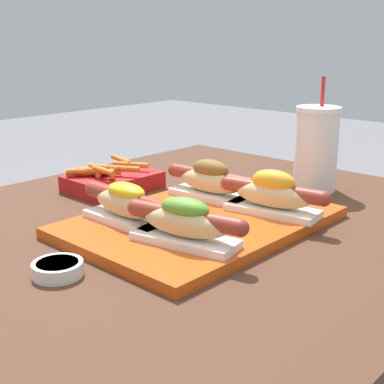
{
  "coord_description": "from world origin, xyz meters",
  "views": [
    {
      "loc": [
        -0.64,
        -0.61,
        1.05
      ],
      "look_at": [
        -0.0,
        -0.02,
        0.79
      ],
      "focal_mm": 50.0,
      "sensor_mm": 36.0,
      "label": 1
    }
  ],
  "objects_px": {
    "hot_dog_2": "(127,204)",
    "drink_cup": "(316,149)",
    "hot_dog_0": "(185,222)",
    "hot_dog_1": "(273,194)",
    "sauce_bowl": "(58,268)",
    "fries_basket": "(112,181)",
    "serving_tray": "(201,222)",
    "hot_dog_3": "(210,180)"
  },
  "relations": [
    {
      "from": "serving_tray",
      "to": "hot_dog_0",
      "type": "bearing_deg",
      "value": -148.65
    },
    {
      "from": "serving_tray",
      "to": "hot_dog_3",
      "type": "distance_m",
      "value": 0.12
    },
    {
      "from": "serving_tray",
      "to": "hot_dog_0",
      "type": "distance_m",
      "value": 0.13
    },
    {
      "from": "drink_cup",
      "to": "hot_dog_3",
      "type": "bearing_deg",
      "value": 161.53
    },
    {
      "from": "drink_cup",
      "to": "fries_basket",
      "type": "distance_m",
      "value": 0.43
    },
    {
      "from": "hot_dog_1",
      "to": "sauce_bowl",
      "type": "relative_size",
      "value": 2.9
    },
    {
      "from": "hot_dog_2",
      "to": "sauce_bowl",
      "type": "xyz_separation_m",
      "value": [
        -0.17,
        -0.06,
        -0.04
      ]
    },
    {
      "from": "sauce_bowl",
      "to": "serving_tray",
      "type": "bearing_deg",
      "value": -2.53
    },
    {
      "from": "sauce_bowl",
      "to": "drink_cup",
      "type": "distance_m",
      "value": 0.62
    },
    {
      "from": "hot_dog_0",
      "to": "sauce_bowl",
      "type": "relative_size",
      "value": 2.88
    },
    {
      "from": "hot_dog_1",
      "to": "hot_dog_3",
      "type": "distance_m",
      "value": 0.14
    },
    {
      "from": "drink_cup",
      "to": "hot_dog_1",
      "type": "bearing_deg",
      "value": -166.37
    },
    {
      "from": "serving_tray",
      "to": "fries_basket",
      "type": "xyz_separation_m",
      "value": [
        0.04,
        0.29,
        0.01
      ]
    },
    {
      "from": "hot_dog_3",
      "to": "fries_basket",
      "type": "xyz_separation_m",
      "value": [
        -0.05,
        0.23,
        -0.03
      ]
    },
    {
      "from": "hot_dog_2",
      "to": "sauce_bowl",
      "type": "height_order",
      "value": "hot_dog_2"
    },
    {
      "from": "hot_dog_2",
      "to": "serving_tray",
      "type": "bearing_deg",
      "value": -33.04
    },
    {
      "from": "hot_dog_0",
      "to": "fries_basket",
      "type": "xyz_separation_m",
      "value": [
        0.15,
        0.35,
        -0.03
      ]
    },
    {
      "from": "serving_tray",
      "to": "hot_dog_3",
      "type": "xyz_separation_m",
      "value": [
        0.09,
        0.06,
        0.04
      ]
    },
    {
      "from": "sauce_bowl",
      "to": "hot_dog_2",
      "type": "bearing_deg",
      "value": 18.08
    },
    {
      "from": "serving_tray",
      "to": "hot_dog_1",
      "type": "height_order",
      "value": "hot_dog_1"
    },
    {
      "from": "hot_dog_1",
      "to": "hot_dog_3",
      "type": "height_order",
      "value": "hot_dog_1"
    },
    {
      "from": "hot_dog_2",
      "to": "drink_cup",
      "type": "xyz_separation_m",
      "value": [
        0.44,
        -0.09,
        0.04
      ]
    },
    {
      "from": "hot_dog_0",
      "to": "drink_cup",
      "type": "relative_size",
      "value": 0.85
    },
    {
      "from": "sauce_bowl",
      "to": "drink_cup",
      "type": "xyz_separation_m",
      "value": [
        0.61,
        -0.03,
        0.08
      ]
    },
    {
      "from": "sauce_bowl",
      "to": "hot_dog_0",
      "type": "bearing_deg",
      "value": -24.52
    },
    {
      "from": "hot_dog_1",
      "to": "sauce_bowl",
      "type": "height_order",
      "value": "hot_dog_1"
    },
    {
      "from": "hot_dog_0",
      "to": "hot_dog_1",
      "type": "xyz_separation_m",
      "value": [
        0.2,
        -0.01,
        0.0
      ]
    },
    {
      "from": "hot_dog_1",
      "to": "drink_cup",
      "type": "height_order",
      "value": "drink_cup"
    },
    {
      "from": "hot_dog_0",
      "to": "drink_cup",
      "type": "xyz_separation_m",
      "value": [
        0.44,
        0.04,
        0.04
      ]
    },
    {
      "from": "hot_dog_3",
      "to": "drink_cup",
      "type": "xyz_separation_m",
      "value": [
        0.24,
        -0.08,
        0.04
      ]
    },
    {
      "from": "hot_dog_1",
      "to": "drink_cup",
      "type": "bearing_deg",
      "value": 13.63
    },
    {
      "from": "serving_tray",
      "to": "drink_cup",
      "type": "distance_m",
      "value": 0.35
    },
    {
      "from": "serving_tray",
      "to": "hot_dog_0",
      "type": "height_order",
      "value": "hot_dog_0"
    },
    {
      "from": "hot_dog_0",
      "to": "hot_dog_3",
      "type": "bearing_deg",
      "value": 31.89
    },
    {
      "from": "sauce_bowl",
      "to": "fries_basket",
      "type": "xyz_separation_m",
      "value": [
        0.32,
        0.28,
        0.01
      ]
    },
    {
      "from": "hot_dog_0",
      "to": "hot_dog_2",
      "type": "bearing_deg",
      "value": 89.13
    },
    {
      "from": "hot_dog_1",
      "to": "hot_dog_2",
      "type": "height_order",
      "value": "hot_dog_1"
    },
    {
      "from": "hot_dog_0",
      "to": "hot_dog_1",
      "type": "distance_m",
      "value": 0.21
    },
    {
      "from": "serving_tray",
      "to": "fries_basket",
      "type": "relative_size",
      "value": 2.45
    },
    {
      "from": "hot_dog_2",
      "to": "fries_basket",
      "type": "xyz_separation_m",
      "value": [
        0.15,
        0.22,
        -0.03
      ]
    },
    {
      "from": "hot_dog_0",
      "to": "hot_dog_2",
      "type": "xyz_separation_m",
      "value": [
        0.0,
        0.13,
        -0.0
      ]
    },
    {
      "from": "hot_dog_0",
      "to": "hot_dog_1",
      "type": "relative_size",
      "value": 0.99
    }
  ]
}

